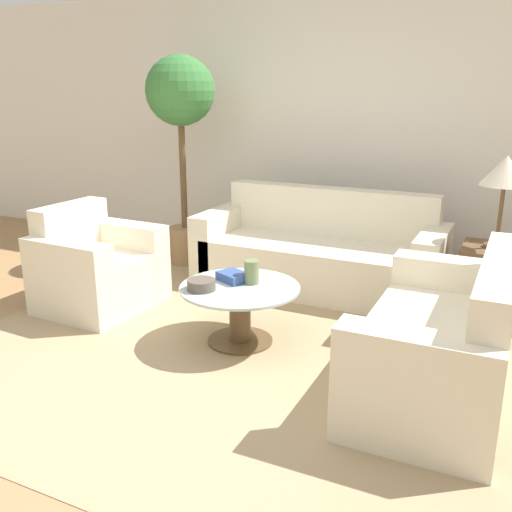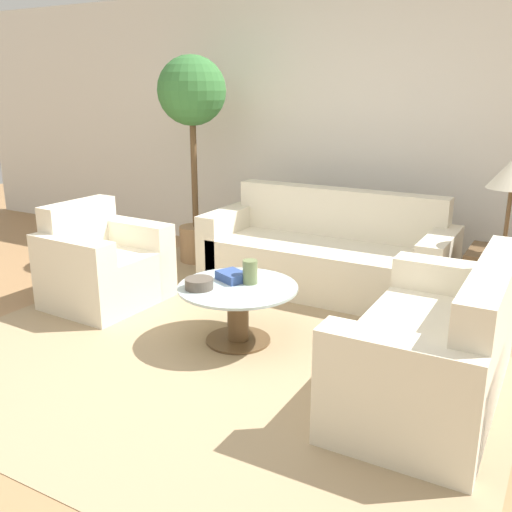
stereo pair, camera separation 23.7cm
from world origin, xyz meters
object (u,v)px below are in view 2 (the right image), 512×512
Objects in this scene: armchair at (102,268)px; vase at (250,272)px; bowl at (199,284)px; potted_plant at (192,112)px; book_stack at (232,276)px; sofa_main at (327,257)px; loveseat at (441,353)px; coffee_table at (238,306)px.

armchair is 1.42m from vase.
vase reaches higher than bowl.
potted_plant is at bearing 1.85° from armchair.
armchair is 1.27m from book_stack.
sofa_main is 1.88m from armchair.
sofa_main reaches higher than armchair.
bowl is at bearing -101.57° from sofa_main.
armchair is at bearing 178.64° from vase.
sofa_main reaches higher than bowl.
armchair is at bearing -90.47° from potted_plant.
loveseat is at bearing 17.15° from book_stack.
loveseat is at bearing -7.89° from vase.
sofa_main reaches higher than coffee_table.
vase is 0.65× the size of book_stack.
loveseat is at bearing 2.76° from bowl.
coffee_table is 0.31m from bowl.
bowl is at bearing -101.75° from armchair.
armchair is 3.57× the size of book_stack.
vase is (1.40, -0.03, 0.20)m from armchair.
sofa_main is 11.09× the size of bowl.
vase is 0.86× the size of bowl.
bowl is at bearing -139.10° from coffee_table.
sofa_main is 1.06× the size of potted_plant.
sofa_main is at bearing 87.09° from vase.
book_stack is at bearing 66.84° from bowl.
vase is 0.36m from bowl.
potted_plant is 2.16m from vase.
coffee_table is 3.26× the size of book_stack.
coffee_table is at bearing -94.27° from loveseat.
armchair is 1.36m from coffee_table.
bowl is at bearing -89.29° from book_stack.
potted_plant reaches higher than vase.
loveseat reaches higher than armchair.
sofa_main is at bearing -48.58° from armchair.
loveseat reaches higher than coffee_table.
bowl is at bearing -133.08° from vase.
sofa_main is 1.39× the size of loveseat.
vase reaches higher than coffee_table.
book_stack is at bearing -175.24° from vase.
armchair reaches higher than coffee_table.
potted_plant reaches higher than bowl.
bowl is at bearing -54.22° from potted_plant.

